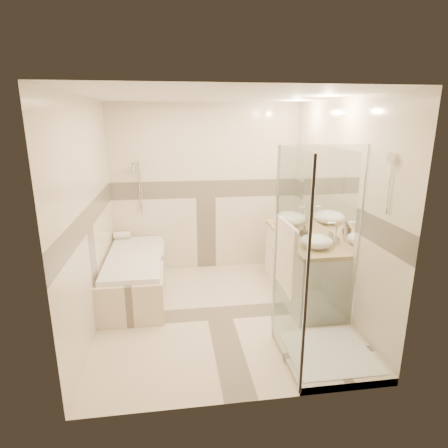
{
  "coord_description": "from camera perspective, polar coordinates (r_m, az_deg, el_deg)",
  "views": [
    {
      "loc": [
        -0.51,
        -4.04,
        2.27
      ],
      "look_at": [
        0.1,
        0.25,
        1.05
      ],
      "focal_mm": 30.0,
      "sensor_mm": 36.0,
      "label": 1
    }
  ],
  "objects": [
    {
      "name": "room",
      "position": [
        4.22,
        -0.15,
        1.83
      ],
      "size": [
        2.82,
        3.02,
        2.52
      ],
      "color": "beige",
      "rests_on": "ground"
    },
    {
      "name": "bathtub",
      "position": [
        5.11,
        -13.34,
        -7.31
      ],
      "size": [
        0.75,
        1.7,
        0.56
      ],
      "color": "beige",
      "rests_on": "ground"
    },
    {
      "name": "vanity",
      "position": [
        4.99,
        11.71,
        -6.3
      ],
      "size": [
        0.58,
        1.62,
        0.85
      ],
      "color": "silver",
      "rests_on": "ground"
    },
    {
      "name": "shower_enclosure",
      "position": [
        3.79,
        14.03,
        -12.56
      ],
      "size": [
        0.96,
        0.93,
        2.04
      ],
      "color": "beige",
      "rests_on": "ground"
    },
    {
      "name": "vessel_sink_near",
      "position": [
        5.28,
        9.99,
        0.89
      ],
      "size": [
        0.45,
        0.45,
        0.18
      ],
      "primitive_type": "ellipsoid",
      "color": "white",
      "rests_on": "vanity"
    },
    {
      "name": "vessel_sink_far",
      "position": [
        4.4,
        13.89,
        -2.57
      ],
      "size": [
        0.37,
        0.37,
        0.15
      ],
      "primitive_type": "ellipsoid",
      "color": "white",
      "rests_on": "vanity"
    },
    {
      "name": "faucet_near",
      "position": [
        5.34,
        12.23,
        1.61
      ],
      "size": [
        0.11,
        0.03,
        0.26
      ],
      "color": "silver",
      "rests_on": "vanity"
    },
    {
      "name": "faucet_far",
      "position": [
        4.45,
        16.55,
        -1.18
      ],
      "size": [
        0.12,
        0.03,
        0.3
      ],
      "color": "silver",
      "rests_on": "vanity"
    },
    {
      "name": "amenity_bottle_a",
      "position": [
        4.73,
        12.23,
        -1.19
      ],
      "size": [
        0.08,
        0.08,
        0.15
      ],
      "primitive_type": "imported",
      "rotation": [
        0.0,
        0.0,
        0.23
      ],
      "color": "black",
      "rests_on": "vanity"
    },
    {
      "name": "amenity_bottle_b",
      "position": [
        4.77,
        12.06,
        -1.07
      ],
      "size": [
        0.11,
        0.11,
        0.14
      ],
      "primitive_type": "imported",
      "rotation": [
        0.0,
        0.0,
        0.01
      ],
      "color": "black",
      "rests_on": "vanity"
    },
    {
      "name": "folded_towels",
      "position": [
        5.45,
        9.42,
        0.81
      ],
      "size": [
        0.15,
        0.24,
        0.07
      ],
      "primitive_type": "cube",
      "rotation": [
        0.0,
        0.0,
        0.05
      ],
      "color": "white",
      "rests_on": "vanity"
    },
    {
      "name": "rolled_towel",
      "position": [
        5.73,
        -15.27,
        -1.65
      ],
      "size": [
        0.24,
        0.11,
        0.11
      ],
      "primitive_type": "cylinder",
      "rotation": [
        0.0,
        1.57,
        0.0
      ],
      "color": "white",
      "rests_on": "bathtub"
    }
  ]
}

